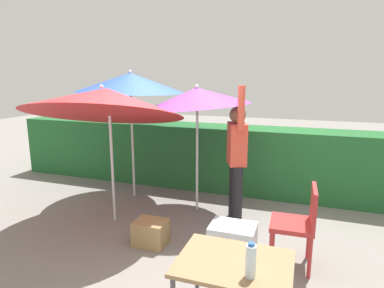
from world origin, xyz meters
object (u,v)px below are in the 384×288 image
Objects in this scene: umbrella_yellow at (130,83)px; bottle_water at (251,261)px; crate_cardboard at (151,233)px; folding_table at (234,272)px; umbrella_rainbow at (106,102)px; umbrella_orange at (197,97)px; person_vendor at (237,156)px; cooler_box at (233,241)px; chair_plastic at (299,221)px.

umbrella_yellow reaches higher than bottle_water.
folding_table is (1.26, -1.19, 0.48)m from crate_cardboard.
bottle_water is (2.23, -1.78, -0.82)m from umbrella_rainbow.
umbrella_orange is 1.00m from person_vendor.
cooler_box is 1.58m from bottle_water.
folding_table is at bearing 133.66° from bottle_water.
crate_cardboard is 1.59× the size of bottle_water.
crate_cardboard is (1.01, -1.40, -1.74)m from umbrella_yellow.
umbrella_yellow is at bearing 145.88° from cooler_box.
folding_table reaches higher than cooler_box.
umbrella_orange is at bearing 114.26° from folding_table.
umbrella_rainbow is 1.03× the size of umbrella_yellow.
umbrella_orange reaches higher than bottle_water.
bottle_water is (2.40, -2.73, -1.05)m from umbrella_yellow.
cooler_box is 0.99m from crate_cardboard.
chair_plastic is (2.68, -1.29, -1.38)m from umbrella_yellow.
person_vendor reaches higher than folding_table.
umbrella_rainbow is 4.25× the size of cooler_box.
umbrella_rainbow reaches higher than crate_cardboard.
chair_plastic reaches higher than folding_table.
bottle_water is at bearing -48.78° from umbrella_yellow.
umbrella_yellow is at bearing 131.22° from bottle_water.
crate_cardboard is at bearing 136.52° from folding_table.
person_vendor is at bearing 103.92° from bottle_water.
person_vendor is at bearing 100.28° from cooler_box.
cooler_box is at bearing -54.74° from umbrella_orange.
folding_table is (2.09, -1.64, -1.02)m from umbrella_rainbow.
umbrella_orange is 2.37× the size of folding_table.
crate_cardboard is at bearing -129.13° from person_vendor.
cooler_box is 2.09× the size of bottle_water.
umbrella_yellow is at bearing 131.08° from folding_table.
umbrella_orange is at bearing 81.11° from crate_cardboard.
person_vendor reaches higher than crate_cardboard.
chair_plastic is 0.76m from cooler_box.
umbrella_orange reaches higher than folding_table.
person_vendor is 1.51m from crate_cardboard.
umbrella_rainbow is at bearing 167.70° from cooler_box.
umbrella_orange is 2.13× the size of chair_plastic.
umbrella_rainbow is 2.85m from folding_table.
folding_table is at bearing -43.48° from crate_cardboard.
cooler_box is (1.82, -0.40, -1.47)m from umbrella_rainbow.
folding_table is at bearing -65.74° from umbrella_orange.
umbrella_orange is at bearing 163.47° from person_vendor.
umbrella_rainbow is at bearing 141.31° from bottle_water.
crate_cardboard is at bearing -54.38° from umbrella_yellow.
umbrella_orange is at bearing 115.58° from bottle_water.
umbrella_rainbow is 2.67× the size of folding_table.
umbrella_rainbow is 1.88m from person_vendor.
cooler_box is (0.80, -1.13, -1.51)m from umbrella_orange.
umbrella_yellow is (-0.17, 0.95, 0.23)m from umbrella_rainbow.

